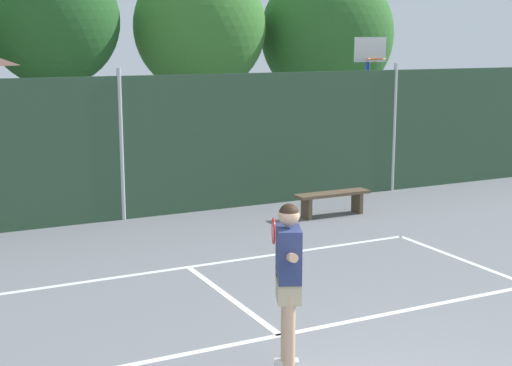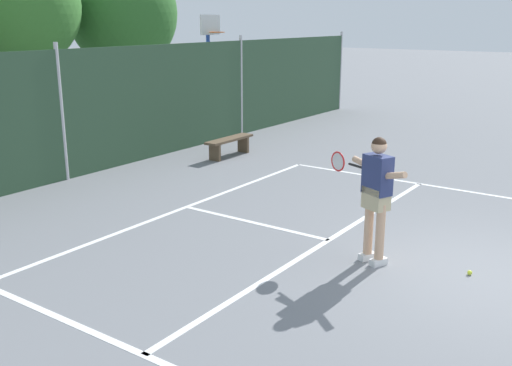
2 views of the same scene
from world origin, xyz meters
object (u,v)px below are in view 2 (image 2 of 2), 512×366
basketball_hoop (210,56)px  courtside_bench (229,143)px  tennis_player (376,189)px  tennis_ball (470,273)px

basketball_hoop → courtside_bench: size_ratio=2.22×
tennis_player → courtside_bench: (4.27, 5.89, -0.75)m
tennis_ball → courtside_bench: 8.20m
basketball_hoop → tennis_player: 11.39m
courtside_bench → basketball_hoop: bearing=45.8°
tennis_player → courtside_bench: 7.32m
tennis_player → tennis_ball: (0.36, -1.30, -1.08)m
tennis_player → tennis_ball: tennis_player is taller
basketball_hoop → courtside_bench: (-2.85, -2.92, -1.95)m
courtside_bench → tennis_player: bearing=-126.0°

